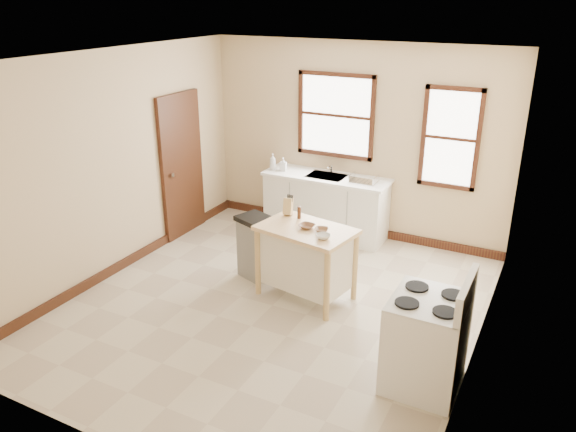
# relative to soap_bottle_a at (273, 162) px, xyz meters

# --- Properties ---
(floor) EXTENTS (5.00, 5.00, 0.00)m
(floor) POSITION_rel_soap_bottle_a_xyz_m (1.14, -2.11, -1.04)
(floor) COLOR beige
(floor) RESTS_ON ground
(ceiling) EXTENTS (5.00, 5.00, 0.00)m
(ceiling) POSITION_rel_soap_bottle_a_xyz_m (1.14, -2.11, 1.76)
(ceiling) COLOR white
(ceiling) RESTS_ON ground
(wall_back) EXTENTS (4.50, 0.04, 2.80)m
(wall_back) POSITION_rel_soap_bottle_a_xyz_m (1.14, 0.39, 0.36)
(wall_back) COLOR #CCAE86
(wall_back) RESTS_ON ground
(wall_left) EXTENTS (0.04, 5.00, 2.80)m
(wall_left) POSITION_rel_soap_bottle_a_xyz_m (-1.11, -2.11, 0.36)
(wall_left) COLOR #CCAE86
(wall_left) RESTS_ON ground
(wall_right) EXTENTS (0.04, 5.00, 2.80)m
(wall_right) POSITION_rel_soap_bottle_a_xyz_m (3.39, -2.11, 0.36)
(wall_right) COLOR #CCAE86
(wall_right) RESTS_ON ground
(window_main) EXTENTS (1.17, 0.06, 1.22)m
(window_main) POSITION_rel_soap_bottle_a_xyz_m (0.84, 0.37, 0.71)
(window_main) COLOR black
(window_main) RESTS_ON wall_back
(window_side) EXTENTS (0.77, 0.06, 1.37)m
(window_side) POSITION_rel_soap_bottle_a_xyz_m (2.49, 0.37, 0.56)
(window_side) COLOR black
(window_side) RESTS_ON wall_back
(door_left) EXTENTS (0.06, 0.90, 2.10)m
(door_left) POSITION_rel_soap_bottle_a_xyz_m (-1.07, -0.81, 0.01)
(door_left) COLOR black
(door_left) RESTS_ON ground
(baseboard_back) EXTENTS (4.50, 0.04, 0.12)m
(baseboard_back) POSITION_rel_soap_bottle_a_xyz_m (1.14, 0.36, -0.98)
(baseboard_back) COLOR black
(baseboard_back) RESTS_ON ground
(baseboard_left) EXTENTS (0.04, 5.00, 0.12)m
(baseboard_left) POSITION_rel_soap_bottle_a_xyz_m (-1.08, -2.11, -0.98)
(baseboard_left) COLOR black
(baseboard_left) RESTS_ON ground
(sink_counter) EXTENTS (1.86, 0.62, 0.92)m
(sink_counter) POSITION_rel_soap_bottle_a_xyz_m (0.84, 0.09, -0.58)
(sink_counter) COLOR white
(sink_counter) RESTS_ON ground
(faucet) EXTENTS (0.03, 0.03, 0.22)m
(faucet) POSITION_rel_soap_bottle_a_xyz_m (0.84, 0.27, -0.01)
(faucet) COLOR silver
(faucet) RESTS_ON sink_counter
(soap_bottle_a) EXTENTS (0.12, 0.12, 0.25)m
(soap_bottle_a) POSITION_rel_soap_bottle_a_xyz_m (0.00, 0.00, 0.00)
(soap_bottle_a) COLOR #B2B2B2
(soap_bottle_a) RESTS_ON sink_counter
(soap_bottle_b) EXTENTS (0.11, 0.11, 0.20)m
(soap_bottle_b) POSITION_rel_soap_bottle_a_xyz_m (0.16, 0.02, -0.02)
(soap_bottle_b) COLOR #B2B2B2
(soap_bottle_b) RESTS_ON sink_counter
(dish_rack) EXTENTS (0.41, 0.34, 0.09)m
(dish_rack) POSITION_rel_soap_bottle_a_xyz_m (1.42, 0.06, -0.08)
(dish_rack) COLOR silver
(dish_rack) RESTS_ON sink_counter
(kitchen_island) EXTENTS (1.19, 0.87, 0.89)m
(kitchen_island) POSITION_rel_soap_bottle_a_xyz_m (1.38, -1.73, -0.60)
(kitchen_island) COLOR #E3C885
(kitchen_island) RESTS_ON ground
(knife_block) EXTENTS (0.12, 0.12, 0.20)m
(knife_block) POSITION_rel_soap_bottle_a_xyz_m (1.01, -1.46, -0.06)
(knife_block) COLOR tan
(knife_block) RESTS_ON kitchen_island
(pepper_grinder) EXTENTS (0.06, 0.06, 0.15)m
(pepper_grinder) POSITION_rel_soap_bottle_a_xyz_m (1.18, -1.50, -0.08)
(pepper_grinder) COLOR #482613
(pepper_grinder) RESTS_ON kitchen_island
(bowl_a) EXTENTS (0.20, 0.20, 0.04)m
(bowl_a) POSITION_rel_soap_bottle_a_xyz_m (1.39, -1.73, -0.13)
(bowl_a) COLOR brown
(bowl_a) RESTS_ON kitchen_island
(bowl_b) EXTENTS (0.19, 0.19, 0.04)m
(bowl_b) POSITION_rel_soap_bottle_a_xyz_m (1.58, -1.74, -0.14)
(bowl_b) COLOR brown
(bowl_b) RESTS_ON kitchen_island
(bowl_c) EXTENTS (0.18, 0.18, 0.05)m
(bowl_c) POSITION_rel_soap_bottle_a_xyz_m (1.68, -1.91, -0.13)
(bowl_c) COLOR silver
(bowl_c) RESTS_ON kitchen_island
(trash_bin) EXTENTS (0.51, 0.47, 0.82)m
(trash_bin) POSITION_rel_soap_bottle_a_xyz_m (0.59, -1.55, -0.63)
(trash_bin) COLOR slate
(trash_bin) RESTS_ON ground
(gas_stove) EXTENTS (0.72, 0.72, 1.16)m
(gas_stove) POSITION_rel_soap_bottle_a_xyz_m (3.05, -2.69, -0.46)
(gas_stove) COLOR white
(gas_stove) RESTS_ON ground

